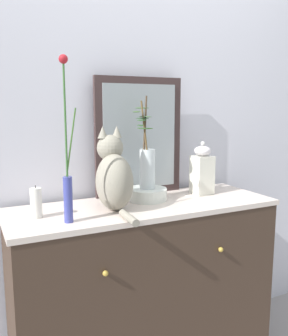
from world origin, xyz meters
TOP-DOWN VIEW (x-y plane):
  - wall_back at (0.00, 0.31)m, footprint 4.40×0.08m
  - sideboard at (0.00, -0.00)m, footprint 1.32×0.48m
  - mirror_leaning at (0.07, 0.21)m, footprint 0.50×0.03m
  - cat_sitting at (-0.17, -0.03)m, footprint 0.18×0.39m
  - vase_slim_green at (-0.41, -0.12)m, footprint 0.06×0.04m
  - bowl_porcelain at (0.05, 0.07)m, footprint 0.20×0.20m
  - vase_glass_clear at (0.05, 0.07)m, footprint 0.14×0.13m
  - jar_lidded_porcelain at (0.38, 0.06)m, footprint 0.10×0.10m
  - candle_pillar at (-0.51, 0.00)m, footprint 0.05×0.05m

SIDE VIEW (x-z plane):
  - sideboard at x=0.00m, z-range 0.00..0.91m
  - bowl_porcelain at x=0.05m, z-range 0.91..0.97m
  - candle_pillar at x=-0.51m, z-range 0.91..1.05m
  - jar_lidded_porcelain at x=0.38m, z-range 0.90..1.19m
  - cat_sitting at x=-0.17m, z-range 0.88..1.26m
  - vase_glass_clear at x=0.05m, z-range 0.87..1.34m
  - vase_slim_green at x=-0.41m, z-range 0.78..1.45m
  - mirror_leaning at x=0.07m, z-range 0.91..1.54m
  - wall_back at x=0.00m, z-range 0.00..2.60m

